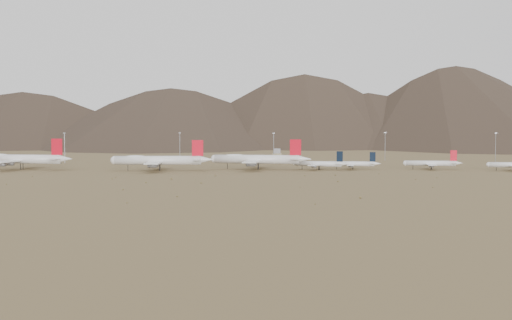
{
  "coord_description": "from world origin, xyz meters",
  "views": [
    {
      "loc": [
        18.14,
        -426.27,
        32.02
      ],
      "look_at": [
        13.19,
        30.0,
        7.14
      ],
      "focal_mm": 45.0,
      "sensor_mm": 36.0,
      "label": 1
    }
  ],
  "objects_px": {
    "narrowbody_a": "(320,164)",
    "control_tower": "(277,156)",
    "widebody_centre": "(158,160)",
    "narrowbody_b": "(353,164)",
    "widebody_east": "(257,159)",
    "widebody_west": "(20,159)"
  },
  "relations": [
    {
      "from": "narrowbody_a",
      "to": "control_tower",
      "type": "height_order",
      "value": "narrowbody_a"
    },
    {
      "from": "widebody_west",
      "to": "control_tower",
      "type": "height_order",
      "value": "widebody_west"
    },
    {
      "from": "widebody_east",
      "to": "narrowbody_a",
      "type": "relative_size",
      "value": 1.87
    },
    {
      "from": "widebody_east",
      "to": "narrowbody_b",
      "type": "relative_size",
      "value": 1.93
    },
    {
      "from": "narrowbody_a",
      "to": "widebody_centre",
      "type": "bearing_deg",
      "value": -154.44
    },
    {
      "from": "control_tower",
      "to": "narrowbody_a",
      "type": "bearing_deg",
      "value": -72.19
    },
    {
      "from": "narrowbody_a",
      "to": "widebody_west",
      "type": "bearing_deg",
      "value": -159.43
    },
    {
      "from": "widebody_west",
      "to": "widebody_east",
      "type": "xyz_separation_m",
      "value": [
        170.26,
        2.64,
        -0.2
      ]
    },
    {
      "from": "narrowbody_a",
      "to": "narrowbody_b",
      "type": "relative_size",
      "value": 1.03
    },
    {
      "from": "narrowbody_a",
      "to": "control_tower",
      "type": "relative_size",
      "value": 3.26
    },
    {
      "from": "narrowbody_a",
      "to": "narrowbody_b",
      "type": "distance_m",
      "value": 25.86
    },
    {
      "from": "narrowbody_b",
      "to": "control_tower",
      "type": "relative_size",
      "value": 3.16
    },
    {
      "from": "widebody_centre",
      "to": "narrowbody_a",
      "type": "relative_size",
      "value": 1.85
    },
    {
      "from": "widebody_east",
      "to": "narrowbody_b",
      "type": "xyz_separation_m",
      "value": [
        69.81,
        2.73,
        -3.41
      ]
    },
    {
      "from": "narrowbody_a",
      "to": "control_tower",
      "type": "xyz_separation_m",
      "value": [
        -28.61,
        89.06,
        0.91
      ]
    },
    {
      "from": "widebody_centre",
      "to": "control_tower",
      "type": "height_order",
      "value": "widebody_centre"
    },
    {
      "from": "widebody_centre",
      "to": "control_tower",
      "type": "relative_size",
      "value": 6.04
    },
    {
      "from": "narrowbody_a",
      "to": "control_tower",
      "type": "bearing_deg",
      "value": 128.66
    },
    {
      "from": "widebody_centre",
      "to": "narrowbody_b",
      "type": "xyz_separation_m",
      "value": [
        138.83,
        15.77,
        -3.32
      ]
    },
    {
      "from": "widebody_east",
      "to": "narrowbody_a",
      "type": "distance_m",
      "value": 45.02
    },
    {
      "from": "widebody_west",
      "to": "narrowbody_a",
      "type": "height_order",
      "value": "widebody_west"
    },
    {
      "from": "widebody_east",
      "to": "narrowbody_b",
      "type": "bearing_deg",
      "value": 9.78
    }
  ]
}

